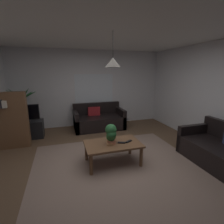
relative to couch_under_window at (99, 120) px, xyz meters
The scene contains 18 objects.
floor 2.39m from the couch_under_window, 94.11° to the right, with size 5.09×5.74×0.02m, color brown.
rug 2.59m from the couch_under_window, 93.79° to the right, with size 3.31×3.16×0.01m, color gray.
wall_back 1.16m from the couch_under_window, 107.87° to the left, with size 5.21×0.06×2.58m, color silver.
wall_right 3.53m from the couch_under_window, 44.63° to the right, with size 0.06×5.74×2.58m, color silver.
ceiling 3.32m from the couch_under_window, 94.11° to the right, with size 5.09×5.74×0.02m, color white.
window_pane 1.07m from the couch_under_window, 94.07° to the left, with size 1.33×0.01×1.11m, color white.
couch_under_window is the anchor object (origin of this frame).
couch_right_side 3.50m from the couch_under_window, 57.70° to the right, with size 0.88×1.51×0.82m.
coffee_table 2.29m from the couch_under_window, 95.40° to the right, with size 1.13×0.68×0.45m.
book_on_table_0 2.37m from the couch_under_window, 97.30° to the right, with size 0.13×0.08×0.03m, color #99663F.
remote_on_table_0 2.34m from the couch_under_window, 91.12° to the right, with size 0.05×0.16×0.02m, color black.
remote_on_table_1 2.32m from the couch_under_window, 87.05° to the right, with size 0.05×0.16×0.02m, color black.
potted_plant_on_table 2.34m from the couch_under_window, 96.40° to the right, with size 0.23×0.24×0.41m.
tv_stand 2.18m from the couch_under_window, behind, with size 0.90×0.44×0.50m, color black.
tv 2.23m from the couch_under_window, behind, with size 0.76×0.16×0.48m.
potted_palm_corner 2.33m from the couch_under_window, behind, with size 0.88×0.76×1.46m.
bookshelf_corner 2.52m from the couch_under_window, 160.85° to the right, with size 0.70×0.31×1.40m.
pendant_lamp 2.89m from the couch_under_window, 95.40° to the right, with size 0.29×0.29×0.63m.
Camera 1 is at (-1.00, -2.96, 1.87)m, focal length 27.08 mm.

